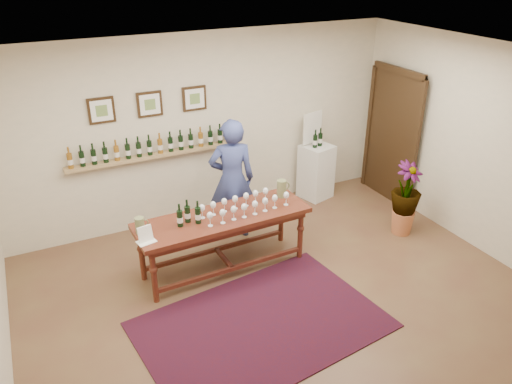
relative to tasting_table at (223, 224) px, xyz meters
name	(u,v)px	position (x,y,z in m)	size (l,w,h in m)	color
ground	(285,300)	(0.39, -0.95, -0.67)	(6.00, 6.00, 0.00)	brown
room_shell	(346,138)	(2.50, 0.90, 0.45)	(6.00, 6.00, 6.00)	beige
rug	(262,325)	(-0.06, -1.22, -0.66)	(2.65, 1.77, 0.01)	#4B0D12
tasting_table	(223,224)	(0.00, 0.00, 0.00)	(2.24, 0.76, 0.79)	#461F11
table_glasses	(240,206)	(0.22, -0.03, 0.22)	(1.43, 0.33, 0.20)	white
table_bottles	(188,213)	(-0.45, 0.01, 0.26)	(0.26, 0.15, 0.28)	black
pitcher_left	(140,225)	(-1.03, 0.04, 0.22)	(0.13, 0.13, 0.20)	olive
pitcher_right	(282,188)	(0.92, 0.14, 0.24)	(0.15, 0.15, 0.24)	olive
menu_card	(145,234)	(-1.03, -0.16, 0.21)	(0.21, 0.15, 0.19)	white
display_pedestal	(316,171)	(2.21, 1.27, -0.21)	(0.46, 0.46, 0.91)	white
pedestal_bottles	(318,138)	(2.19, 1.24, 0.39)	(0.31, 0.08, 0.31)	black
info_sign	(313,128)	(2.17, 1.38, 0.52)	(0.41, 0.02, 0.56)	white
potted_plant	(405,199)	(2.71, -0.33, -0.11)	(0.60, 0.60, 0.96)	#B8663D
person	(232,180)	(0.46, 0.74, 0.22)	(0.65, 0.42, 1.77)	navy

